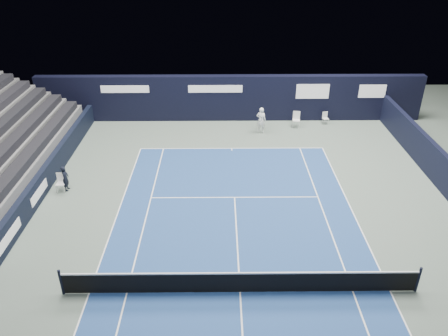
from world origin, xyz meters
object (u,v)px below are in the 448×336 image
object	(u,v)px
tennis_net	(240,282)
tennis_player	(261,120)
line_judge_chair	(61,181)
folding_chair_back_a	(296,118)
folding_chair_back_b	(325,117)

from	to	relation	value
tennis_net	tennis_player	bearing A→B (deg)	82.25
line_judge_chair	tennis_net	distance (m)	11.24
tennis_net	line_judge_chair	bearing A→B (deg)	140.52
line_judge_chair	tennis_net	bearing A→B (deg)	-39.31
folding_chair_back_a	folding_chair_back_b	size ratio (longest dim) A/B	1.27
folding_chair_back_b	line_judge_chair	bearing A→B (deg)	-162.88
folding_chair_back_b	folding_chair_back_a	bearing A→B (deg)	-178.49
tennis_net	tennis_player	world-z (taller)	tennis_player
tennis_net	folding_chair_back_a	bearing A→B (deg)	73.93
folding_chair_back_a	tennis_net	bearing A→B (deg)	-97.58
folding_chair_back_b	tennis_net	world-z (taller)	tennis_net
folding_chair_back_b	line_judge_chair	xyz separation A→B (m)	(-15.10, -8.52, 0.08)
folding_chair_back_b	tennis_player	xyz separation A→B (m)	(-4.48, -1.41, 0.38)
line_judge_chair	tennis_net	world-z (taller)	tennis_net
tennis_net	tennis_player	distance (m)	14.40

